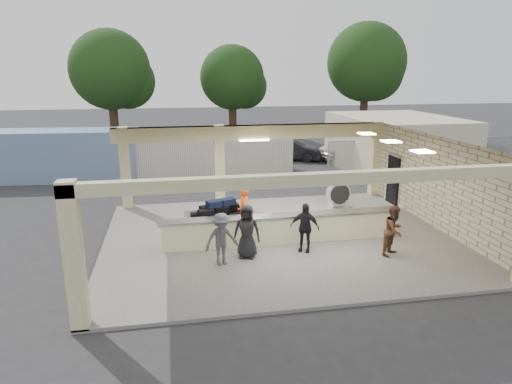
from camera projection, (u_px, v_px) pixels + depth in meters
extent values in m
plane|color=#2A2A2D|center=(278.00, 240.00, 16.17)|extent=(120.00, 120.00, 0.00)
cube|color=#65625E|center=(278.00, 238.00, 16.15)|extent=(12.00, 10.00, 0.10)
cube|color=tan|center=(279.00, 142.00, 15.26)|extent=(12.00, 10.00, 0.02)
cube|color=beige|center=(437.00, 184.00, 16.79)|extent=(0.02, 10.00, 3.50)
cube|color=black|center=(393.00, 180.00, 19.97)|extent=(0.10, 0.95, 2.10)
cube|color=tan|center=(253.00, 132.00, 19.85)|extent=(12.00, 0.50, 0.60)
cube|color=tan|center=(327.00, 179.00, 10.70)|extent=(12.00, 0.30, 0.30)
cube|color=tan|center=(125.00, 168.00, 19.22)|extent=(0.40, 0.40, 3.50)
cube|color=tan|center=(220.00, 165.00, 19.94)|extent=(0.40, 0.40, 3.50)
cube|color=tan|center=(375.00, 159.00, 21.30)|extent=(0.40, 0.40, 3.50)
cube|color=tan|center=(74.00, 257.00, 10.11)|extent=(0.40, 0.40, 3.50)
cube|color=white|center=(254.00, 140.00, 19.69)|extent=(1.30, 0.12, 0.06)
cube|color=#FFEABF|center=(367.00, 134.00, 17.37)|extent=(0.55, 0.55, 0.04)
cube|color=#FFEABF|center=(391.00, 141.00, 15.47)|extent=(0.55, 0.55, 0.04)
cube|color=#FFEABF|center=(422.00, 151.00, 13.58)|extent=(0.55, 0.55, 0.04)
cube|color=beige|center=(281.00, 230.00, 15.55)|extent=(8.00, 0.50, 0.90)
cube|color=#B7B7BC|center=(281.00, 216.00, 15.42)|extent=(8.20, 0.58, 0.06)
cube|color=silver|center=(219.00, 221.00, 16.20)|extent=(2.44, 1.75, 0.11)
cylinder|color=black|center=(199.00, 238.00, 15.53)|extent=(0.18, 0.37, 0.35)
cylinder|color=black|center=(192.00, 229.00, 16.40)|extent=(0.18, 0.37, 0.35)
cylinder|color=black|center=(248.00, 231.00, 16.17)|extent=(0.18, 0.37, 0.35)
cylinder|color=black|center=(238.00, 223.00, 17.05)|extent=(0.18, 0.37, 0.35)
cube|color=silver|center=(214.00, 211.00, 16.74)|extent=(2.18, 0.49, 0.27)
cube|color=silver|center=(225.00, 222.00, 15.55)|extent=(2.18, 0.49, 0.27)
cube|color=black|center=(202.00, 221.00, 15.65)|extent=(0.57, 0.43, 0.23)
cube|color=black|center=(219.00, 219.00, 15.88)|extent=(0.57, 0.43, 0.23)
cube|color=black|center=(236.00, 217.00, 16.11)|extent=(0.57, 0.43, 0.23)
cube|color=black|center=(198.00, 217.00, 16.13)|extent=(0.57, 0.43, 0.23)
cube|color=black|center=(215.00, 215.00, 16.36)|extent=(0.57, 0.43, 0.23)
cube|color=black|center=(231.00, 213.00, 16.58)|extent=(0.57, 0.43, 0.23)
cube|color=black|center=(206.00, 213.00, 15.74)|extent=(0.57, 0.43, 0.23)
cube|color=black|center=(221.00, 210.00, 16.12)|extent=(0.57, 0.43, 0.23)
cube|color=black|center=(232.00, 207.00, 16.44)|extent=(0.57, 0.43, 0.23)
cube|color=black|center=(207.00, 209.00, 16.20)|extent=(0.57, 0.43, 0.23)
cube|color=black|center=(214.00, 204.00, 15.96)|extent=(0.57, 0.43, 0.23)
cube|color=black|center=(228.00, 202.00, 16.24)|extent=(0.57, 0.43, 0.23)
cube|color=#590F0C|center=(200.00, 222.00, 15.54)|extent=(0.57, 0.43, 0.23)
cube|color=black|center=(238.00, 212.00, 16.68)|extent=(0.57, 0.43, 0.23)
cube|color=black|center=(216.00, 207.00, 16.41)|extent=(0.57, 0.43, 0.23)
cylinder|color=silver|center=(338.00, 193.00, 19.53)|extent=(1.02, 0.41, 1.00)
cylinder|color=black|center=(338.00, 193.00, 19.53)|extent=(0.91, 0.45, 0.89)
cube|color=silver|center=(331.00, 204.00, 19.58)|extent=(0.07, 0.55, 0.33)
cube|color=silver|center=(345.00, 203.00, 19.70)|extent=(0.07, 0.55, 0.33)
imported|color=#FF540D|center=(244.00, 212.00, 15.98)|extent=(0.41, 0.68, 1.80)
imported|color=brown|center=(394.00, 230.00, 14.41)|extent=(0.84, 0.75, 1.62)
imported|color=black|center=(305.00, 227.00, 14.70)|extent=(1.00, 0.74, 1.62)
imported|color=#4A4A4F|center=(221.00, 239.00, 13.67)|extent=(1.11, 0.64, 1.62)
imported|color=black|center=(247.00, 231.00, 14.19)|extent=(0.90, 0.58, 1.72)
imported|color=silver|center=(354.00, 150.00, 30.25)|extent=(5.23, 4.01, 1.35)
imported|color=silver|center=(384.00, 151.00, 30.21)|extent=(4.32, 2.34, 1.29)
imported|color=black|center=(292.00, 150.00, 30.39)|extent=(4.19, 3.15, 1.33)
cube|color=silver|center=(190.00, 153.00, 25.88)|extent=(11.51, 2.33, 2.49)
cube|color=#6580A3|center=(40.00, 155.00, 24.67)|extent=(10.53, 3.29, 2.69)
cylinder|color=gray|center=(328.00, 160.00, 25.35)|extent=(0.06, 0.06, 2.00)
cylinder|color=gray|center=(362.00, 158.00, 25.70)|extent=(0.06, 0.06, 2.00)
cylinder|color=gray|center=(395.00, 157.00, 26.06)|extent=(0.06, 0.06, 2.00)
cylinder|color=gray|center=(427.00, 156.00, 26.42)|extent=(0.06, 0.06, 2.00)
cylinder|color=gray|center=(458.00, 155.00, 26.78)|extent=(0.06, 0.06, 2.00)
cylinder|color=gray|center=(488.00, 154.00, 27.14)|extent=(0.06, 0.06, 2.00)
cube|color=gray|center=(427.00, 156.00, 26.42)|extent=(12.00, 0.02, 2.00)
cylinder|color=gray|center=(428.00, 139.00, 26.16)|extent=(12.00, 0.05, 0.05)
cylinder|color=#382619|center=(114.00, 116.00, 36.93)|extent=(0.70, 0.70, 4.50)
sphere|color=black|center=(110.00, 70.00, 36.00)|extent=(6.30, 6.30, 6.30)
sphere|color=black|center=(127.00, 81.00, 37.02)|extent=(4.50, 4.50, 4.50)
cylinder|color=#382619|center=(233.00, 114.00, 40.69)|extent=(0.70, 0.70, 4.00)
sphere|color=black|center=(232.00, 77.00, 39.86)|extent=(5.60, 5.60, 5.60)
sphere|color=black|center=(245.00, 86.00, 40.85)|extent=(4.00, 4.00, 4.00)
cylinder|color=#382619|center=(364.00, 107.00, 41.76)|extent=(0.70, 0.70, 5.00)
sphere|color=black|center=(366.00, 62.00, 40.72)|extent=(7.00, 7.00, 7.00)
sphere|color=black|center=(375.00, 74.00, 41.77)|extent=(5.00, 5.00, 5.00)
cube|color=beige|center=(395.00, 144.00, 26.95)|extent=(6.00, 8.00, 3.20)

